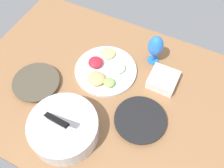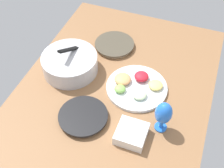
{
  "view_description": "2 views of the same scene",
  "coord_description": "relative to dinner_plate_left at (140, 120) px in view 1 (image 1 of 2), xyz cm",
  "views": [
    {
      "loc": [
        -27.99,
        61.89,
        113.71
      ],
      "look_at": [
        3.27,
        -1.24,
        7.13
      ],
      "focal_mm": 41.06,
      "sensor_mm": 36.0,
      "label": 1
    },
    {
      "loc": [
        -92.31,
        -35.7,
        123.01
      ],
      "look_at": [
        4.69,
        0.39,
        7.13
      ],
      "focal_mm": 47.01,
      "sensor_mm": 36.0,
      "label": 2
    }
  ],
  "objects": [
    {
      "name": "fruit_platter",
      "position": [
        28.87,
        -19.14,
        0.22
      ],
      "size": [
        33.77,
        33.77,
        5.6
      ],
      "color": "silver",
      "rests_on": "ground_plane"
    },
    {
      "name": "ground_plane",
      "position": [
        16.45,
        -8.09,
        -3.51
      ],
      "size": [
        160.0,
        104.0,
        4.0
      ],
      "primitive_type": "cube",
      "color": "#8C603D"
    },
    {
      "name": "square_bowl_white",
      "position": [
        -1.89,
        -26.16,
        1.66
      ],
      "size": [
        14.3,
        14.3,
        5.69
      ],
      "color": "white",
      "rests_on": "ground_plane"
    },
    {
      "name": "dinner_plate_right",
      "position": [
        57.66,
        4.21,
        -0.13
      ],
      "size": [
        24.85,
        24.85,
        2.64
      ],
      "color": "beige",
      "rests_on": "ground_plane"
    },
    {
      "name": "mixing_bowl",
      "position": [
        29.13,
        21.08,
        4.25
      ],
      "size": [
        33.05,
        31.88,
        18.54
      ],
      "color": "silver",
      "rests_on": "ground_plane"
    },
    {
      "name": "dinner_plate_left",
      "position": [
        0.0,
        0.0,
        0.0
      ],
      "size": [
        25.22,
        25.22,
        2.89
      ],
      "color": "#4C4C51",
      "rests_on": "ground_plane"
    },
    {
      "name": "hurricane_glass_blue",
      "position": [
        8.26,
        -38.2,
        9.96
      ],
      "size": [
        8.27,
        8.27,
        18.46
      ],
      "color": "blue",
      "rests_on": "ground_plane"
    }
  ]
}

